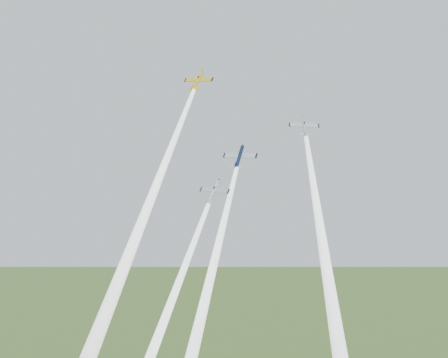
% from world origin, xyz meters
% --- Properties ---
extents(plane_yellow, '(9.18, 6.88, 7.61)m').
position_xyz_m(plane_yellow, '(-9.08, 7.77, 116.62)').
color(plane_yellow, yellow).
extents(smoke_trail_yellow, '(12.76, 38.55, 55.66)m').
position_xyz_m(smoke_trail_yellow, '(-14.26, -11.76, 86.93)').
color(smoke_trail_yellow, white).
extents(plane_navy, '(9.04, 6.65, 7.63)m').
position_xyz_m(plane_navy, '(1.93, 1.93, 97.47)').
color(plane_navy, '#0D1A3D').
extents(smoke_trail_navy, '(9.06, 37.18, 52.86)m').
position_xyz_m(smoke_trail_navy, '(-1.32, -17.05, 69.19)').
color(smoke_trail_navy, white).
extents(plane_silver_right, '(7.48, 6.08, 6.28)m').
position_xyz_m(plane_silver_right, '(16.33, 1.55, 103.81)').
color(plane_silver_right, silver).
extents(smoke_trail_silver_right, '(10.78, 34.39, 49.11)m').
position_xyz_m(smoke_trail_silver_right, '(20.49, -15.94, 77.40)').
color(smoke_trail_silver_right, white).
extents(plane_silver_low, '(8.76, 6.84, 7.07)m').
position_xyz_m(plane_silver_low, '(-2.04, -7.11, 89.33)').
color(plane_silver_low, '#B3BAC2').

